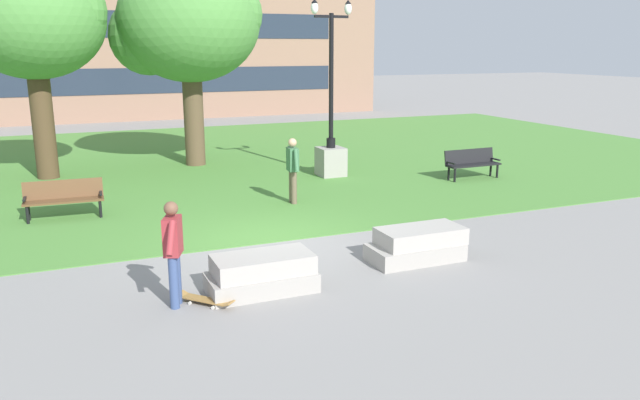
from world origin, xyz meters
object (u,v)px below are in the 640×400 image
Objects in this scene: person_bystander_near_lawn at (293,167)px; park_bench_far_left at (64,197)px; person_skateboarder at (173,248)px; concrete_block_center at (262,274)px; concrete_block_left at (418,245)px; park_bench_near_right at (472,162)px; skateboard at (205,300)px; lamp_post_center at (331,142)px.

park_bench_far_left is at bearing 172.47° from person_bystander_near_lawn.
park_bench_far_left is at bearing 103.57° from person_skateboarder.
concrete_block_center is 3.27m from concrete_block_left.
park_bench_near_right and park_bench_far_left have the same top height.
skateboard is at bearing -122.47° from person_bystander_near_lawn.
person_bystander_near_lawn is at bearing 97.20° from concrete_block_left.
skateboard is (0.43, -0.15, -0.88)m from person_skateboarder.
park_bench_far_left is (-2.96, 6.23, 0.23)m from concrete_block_center.
lamp_post_center reaches higher than person_bystander_near_lawn.
skateboard is at bearing -146.60° from park_bench_near_right.
concrete_block_center is 1.05× the size of person_skateboarder.
person_bystander_near_lawn is (-6.24, -0.81, 0.45)m from park_bench_near_right.
concrete_block_center is at bearing 1.67° from person_skateboarder.
person_skateboarder reaches higher than concrete_block_left.
person_skateboarder is at bearing 161.02° from skateboard.
park_bench_near_right is 11.79m from park_bench_far_left.
lamp_post_center is (6.41, 8.44, 0.13)m from person_skateboarder.
lamp_post_center reaches higher than concrete_block_left.
park_bench_near_right is at bearing 31.69° from person_skateboarder.
park_bench_near_right is at bearing -28.42° from lamp_post_center.
concrete_block_left is 8.16m from park_bench_near_right.
concrete_block_left is at bearing -102.09° from lamp_post_center.
park_bench_far_left reaches higher than skateboard.
person_skateboarder is at bearing -178.33° from concrete_block_center.
park_bench_near_right is at bearing 7.43° from person_bystander_near_lawn.
person_skateboarder is 0.32× the size of lamp_post_center.
concrete_block_center is at bearing -173.70° from concrete_block_left.
skateboard is (-1.02, -0.19, -0.22)m from concrete_block_center.
concrete_block_left is 1.08× the size of person_bystander_near_lawn.
lamp_post_center reaches higher than concrete_block_center.
person_skateboarder is 1.92× the size of skateboard.
person_bystander_near_lawn is (5.56, -0.73, 0.45)m from park_bench_far_left.
skateboard is 0.52× the size of person_bystander_near_lawn.
person_skateboarder is at bearing -126.16° from person_bystander_near_lawn.
lamp_post_center is 3.75m from person_bystander_near_lawn.
concrete_block_left is 1.08× the size of person_skateboarder.
person_skateboarder is at bearing -127.23° from lamp_post_center.
person_bystander_near_lawn is at bearing -172.57° from park_bench_near_right.
person_skateboarder is at bearing -76.43° from park_bench_far_left.
concrete_block_left is at bearing 6.30° from concrete_block_center.
skateboard is 6.79m from person_bystander_near_lawn.
lamp_post_center is at bearing 77.91° from concrete_block_left.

